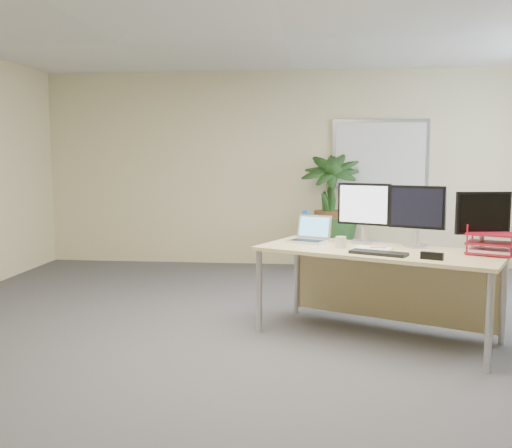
# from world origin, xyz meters

# --- Properties ---
(floor) EXTENTS (8.00, 8.00, 0.00)m
(floor) POSITION_xyz_m (0.00, 0.00, 0.00)
(floor) COLOR #49494E
(floor) RESTS_ON ground
(back_wall) EXTENTS (7.00, 0.04, 2.70)m
(back_wall) POSITION_xyz_m (0.00, 4.00, 1.35)
(back_wall) COLOR beige
(back_wall) RESTS_ON floor
(whiteboard) EXTENTS (1.30, 0.04, 0.95)m
(whiteboard) POSITION_xyz_m (1.20, 3.97, 1.55)
(whiteboard) COLOR #ACACB1
(whiteboard) RESTS_ON back_wall
(desk) EXTENTS (2.12, 1.56, 0.75)m
(desk) POSITION_xyz_m (0.89, 0.83, 0.59)
(desk) COLOR tan
(desk) RESTS_ON floor
(floor_plant) EXTENTS (0.95, 0.95, 1.50)m
(floor_plant) POSITION_xyz_m (0.51, 3.70, 0.75)
(floor_plant) COLOR #183A15
(floor_plant) RESTS_ON floor
(monitor_left) EXTENTS (0.45, 0.24, 0.53)m
(monitor_left) POSITION_xyz_m (0.75, 1.09, 1.05)
(monitor_left) COLOR #B4B4B9
(monitor_left) RESTS_ON desk
(monitor_right) EXTENTS (0.44, 0.23, 0.52)m
(monitor_right) POSITION_xyz_m (1.17, 0.89, 1.05)
(monitor_right) COLOR #B4B4B9
(monitor_right) RESTS_ON desk
(monitor_dark) EXTENTS (0.44, 0.20, 0.49)m
(monitor_dark) POSITION_xyz_m (1.64, 0.65, 1.03)
(monitor_dark) COLOR #B4B4B9
(monitor_dark) RESTS_ON desk
(laptop) EXTENTS (0.41, 0.39, 0.23)m
(laptop) POSITION_xyz_m (0.28, 1.13, 0.81)
(laptop) COLOR silver
(laptop) RESTS_ON desk
(keyboard) EXTENTS (0.46, 0.32, 0.02)m
(keyboard) POSITION_xyz_m (0.82, 0.48, 0.76)
(keyboard) COLOR black
(keyboard) RESTS_ON desk
(coffee_mug) EXTENTS (0.12, 0.09, 0.10)m
(coffee_mug) POSITION_xyz_m (0.53, 0.78, 0.80)
(coffee_mug) COLOR beige
(coffee_mug) RESTS_ON desk
(spiral_notebook) EXTENTS (0.36, 0.32, 0.01)m
(spiral_notebook) POSITION_xyz_m (0.79, 0.72, 0.76)
(spiral_notebook) COLOR white
(spiral_notebook) RESTS_ON desk
(orange_pen) EXTENTS (0.13, 0.04, 0.01)m
(orange_pen) POSITION_xyz_m (0.84, 0.73, 0.77)
(orange_pen) COLOR orange
(orange_pen) RESTS_ON spiral_notebook
(yellow_highlighter) EXTENTS (0.11, 0.08, 0.02)m
(yellow_highlighter) POSITION_xyz_m (0.98, 0.59, 0.76)
(yellow_highlighter) COLOR #FFF61A
(yellow_highlighter) RESTS_ON desk
(water_bottle) EXTENTS (0.07, 0.07, 0.26)m
(water_bottle) POSITION_xyz_m (0.23, 1.39, 0.88)
(water_bottle) COLOR #AFC0CE
(water_bottle) RESTS_ON desk
(letter_tray) EXTENTS (0.43, 0.39, 0.16)m
(letter_tray) POSITION_xyz_m (1.69, 0.57, 0.83)
(letter_tray) COLOR maroon
(letter_tray) RESTS_ON desk
(stapler) EXTENTS (0.17, 0.11, 0.05)m
(stapler) POSITION_xyz_m (1.19, 0.30, 0.78)
(stapler) COLOR black
(stapler) RESTS_ON desk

